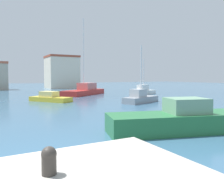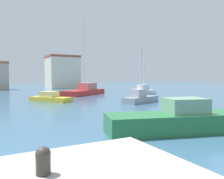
% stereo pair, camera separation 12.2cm
% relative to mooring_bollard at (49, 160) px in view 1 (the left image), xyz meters
% --- Properties ---
extents(water, '(160.00, 160.00, 0.00)m').
position_rel_mooring_bollard_xyz_m(water, '(15.05, 22.16, -1.39)').
color(water, '#38607F').
rests_on(water, ground).
extents(mooring_bollard, '(0.27, 0.27, 0.50)m').
position_rel_mooring_bollard_xyz_m(mooring_bollard, '(0.00, 0.00, 0.00)').
color(mooring_bollard, '#38332D').
rests_on(mooring_bollard, pier_quay).
extents(sailboat_red_far_right, '(8.74, 7.69, 11.92)m').
position_rel_mooring_bollard_xyz_m(sailboat_red_far_right, '(12.67, 29.96, -0.73)').
color(sailboat_red_far_right, '#B22823').
rests_on(sailboat_red_far_right, water).
extents(sailboat_white_outer_mooring, '(4.94, 2.65, 5.73)m').
position_rel_mooring_bollard_xyz_m(sailboat_white_outer_mooring, '(21.10, 25.71, -0.81)').
color(sailboat_white_outer_mooring, white).
rests_on(sailboat_white_outer_mooring, water).
extents(motorboat_yellow_near_pier, '(4.27, 5.18, 1.17)m').
position_rel_mooring_bollard_xyz_m(motorboat_yellow_near_pier, '(5.40, 22.42, -0.97)').
color(motorboat_yellow_near_pier, gold).
rests_on(motorboat_yellow_near_pier, water).
extents(motorboat_green_center_channel, '(7.45, 4.07, 1.75)m').
position_rel_mooring_bollard_xyz_m(motorboat_green_center_channel, '(7.66, 4.58, -0.78)').
color(motorboat_green_center_channel, '#28703D').
rests_on(motorboat_green_center_channel, water).
extents(sailboat_grey_inner_mooring, '(5.10, 3.32, 6.28)m').
position_rel_mooring_bollard_xyz_m(sailboat_grey_inner_mooring, '(13.75, 16.34, -0.84)').
color(sailboat_grey_inner_mooring, gray).
rests_on(sailboat_grey_inner_mooring, water).
extents(yacht_club, '(7.38, 7.25, 8.07)m').
position_rel_mooring_bollard_xyz_m(yacht_club, '(15.59, 52.41, 2.66)').
color(yacht_club, beige).
rests_on(yacht_club, ground).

